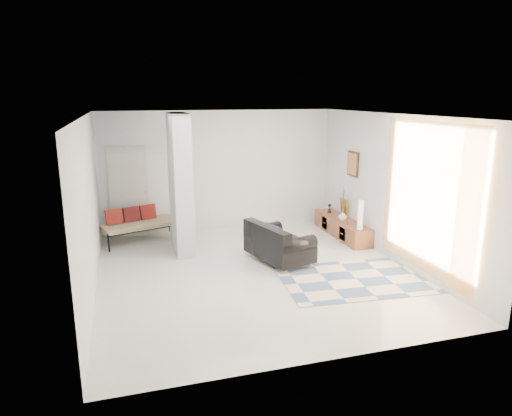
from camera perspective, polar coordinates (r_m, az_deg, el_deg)
name	(u,v)px	position (r m, az deg, el deg)	size (l,w,h in m)	color
floor	(255,272)	(8.39, -0.11, -7.97)	(6.00, 6.00, 0.00)	silver
ceiling	(255,115)	(7.80, -0.11, 11.51)	(6.00, 6.00, 0.00)	white
wall_back	(219,171)	(10.84, -4.59, 4.69)	(6.00, 6.00, 0.00)	white
wall_front	(329,251)	(5.27, 9.14, -5.38)	(6.00, 6.00, 0.00)	white
wall_left	(89,207)	(7.69, -20.18, 0.07)	(6.00, 6.00, 0.00)	white
wall_right	(393,188)	(9.12, 16.72, 2.40)	(6.00, 6.00, 0.00)	white
partition_column	(180,184)	(9.30, -9.44, 3.01)	(0.35, 1.20, 2.80)	silver
hallway_door	(129,192)	(10.64, -15.64, 1.96)	(0.85, 0.06, 2.04)	silver
curtain	(427,198)	(8.15, 20.63, 1.13)	(2.55, 2.55, 0.00)	#FFA943
wall_art	(353,164)	(10.38, 12.03, 5.41)	(0.04, 0.45, 0.55)	#3C2610
media_console	(342,227)	(10.59, 10.68, -2.37)	(0.45, 2.06, 0.80)	brown
loveseat	(277,244)	(8.77, 2.62, -4.47)	(1.14, 1.53, 0.76)	silver
daybed	(139,223)	(10.31, -14.45, -1.77)	(1.78, 1.16, 0.77)	black
area_rug	(356,279)	(8.26, 12.42, -8.65)	(2.61, 1.74, 0.01)	beige
cylinder_lamp	(360,215)	(9.74, 12.93, -0.84)	(0.11, 0.11, 0.61)	white
bronze_figurine	(329,208)	(10.99, 9.16, -0.06)	(0.11, 0.11, 0.22)	black
vase	(343,216)	(10.40, 10.77, -0.96)	(0.20, 0.20, 0.21)	white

